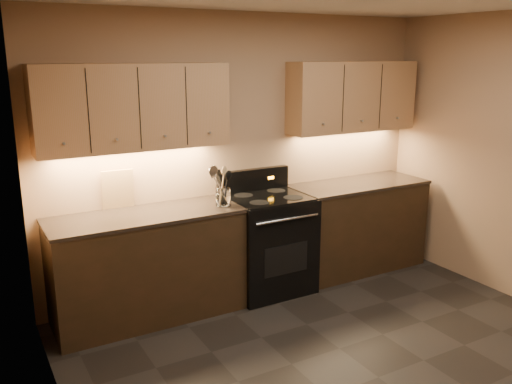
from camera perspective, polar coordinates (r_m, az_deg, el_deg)
floor at (r=4.14m, az=12.76°, el=-18.49°), size 4.00×4.00×0.00m
wall_back at (r=5.21m, az=-1.28°, el=4.14°), size 4.00×0.04×2.60m
wall_left at (r=2.72m, az=-18.85°, el=-6.31°), size 0.04×4.00×2.60m
counter_left at (r=4.76m, az=-11.32°, el=-7.61°), size 1.62×0.62×0.93m
counter_right at (r=5.82m, az=10.50°, el=-3.47°), size 1.46×0.62×0.93m
stove at (r=5.19m, az=1.22°, el=-5.28°), size 0.76×0.68×1.14m
upper_cab_left at (r=4.59m, az=-12.74°, el=8.71°), size 1.60×0.30×0.70m
upper_cab_right at (r=5.68m, az=10.13°, el=9.86°), size 1.44×0.30×0.70m
outlet_plate at (r=4.78m, az=-15.09°, el=0.51°), size 0.08×0.01×0.12m
utensil_crock at (r=4.75m, az=-3.49°, el=-0.53°), size 0.17×0.17×0.17m
cutting_board at (r=4.78m, az=-14.34°, el=0.30°), size 0.27×0.06×0.34m
wooden_spoon at (r=4.69m, az=-3.83°, el=0.59°), size 0.13×0.11×0.34m
black_spoon at (r=4.74m, az=-3.50°, el=0.59°), size 0.09×0.13×0.32m
black_turner at (r=4.72m, az=-3.32°, el=0.60°), size 0.12×0.19×0.33m
steel_spatula at (r=4.74m, az=-3.17°, el=0.78°), size 0.23×0.11×0.34m
steel_skimmer at (r=4.71m, az=-3.08°, el=1.01°), size 0.26×0.16×0.39m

